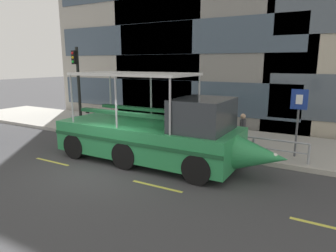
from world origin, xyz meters
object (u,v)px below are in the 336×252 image
object	(u,v)px
traffic_light_pole	(78,80)
pedestrian_near_bow	(242,128)
leaned_bicycle	(91,123)
duck_tour_boat	(158,135)
parking_sign	(298,111)

from	to	relation	value
traffic_light_pole	pedestrian_near_bow	world-z (taller)	traffic_light_pole
leaned_bicycle	pedestrian_near_bow	world-z (taller)	pedestrian_near_bow
traffic_light_pole	duck_tour_boat	bearing A→B (deg)	-20.31
traffic_light_pole	leaned_bicycle	distance (m)	2.43
parking_sign	duck_tour_boat	distance (m)	5.40
traffic_light_pole	duck_tour_boat	world-z (taller)	traffic_light_pole
traffic_light_pole	pedestrian_near_bow	xyz separation A→B (m)	(9.09, 0.28, -1.74)
leaned_bicycle	duck_tour_boat	world-z (taller)	duck_tour_boat
traffic_light_pole	leaned_bicycle	bearing A→B (deg)	0.64
leaned_bicycle	pedestrian_near_bow	distance (m)	8.32
traffic_light_pole	pedestrian_near_bow	distance (m)	9.26
parking_sign	leaned_bicycle	distance (m)	10.48
parking_sign	leaned_bicycle	xyz separation A→B (m)	(-10.38, -0.35, -1.41)
duck_tour_boat	parking_sign	bearing A→B (deg)	31.82
traffic_light_pole	parking_sign	size ratio (longest dim) A/B	1.68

